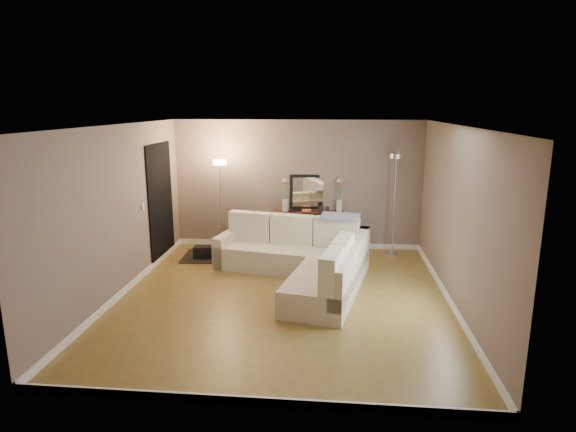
# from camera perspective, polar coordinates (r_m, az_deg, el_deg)

# --- Properties ---
(floor) EXTENTS (5.00, 5.50, 0.01)m
(floor) POSITION_cam_1_polar(r_m,az_deg,el_deg) (7.48, -0.59, -9.67)
(floor) COLOR olive
(floor) RESTS_ON ground
(ceiling) EXTENTS (5.00, 5.50, 0.01)m
(ceiling) POSITION_cam_1_polar(r_m,az_deg,el_deg) (6.90, -0.64, 10.74)
(ceiling) COLOR white
(ceiling) RESTS_ON ground
(wall_back) EXTENTS (5.00, 0.02, 2.60)m
(wall_back) POSITION_cam_1_polar(r_m,az_deg,el_deg) (9.78, 1.09, 3.72)
(wall_back) COLOR #77675C
(wall_back) RESTS_ON ground
(wall_front) EXTENTS (5.00, 0.02, 2.60)m
(wall_front) POSITION_cam_1_polar(r_m,az_deg,el_deg) (4.45, -4.39, -7.79)
(wall_front) COLOR #77675C
(wall_front) RESTS_ON ground
(wall_left) EXTENTS (0.02, 5.50, 2.60)m
(wall_left) POSITION_cam_1_polar(r_m,az_deg,el_deg) (7.75, -19.40, 0.51)
(wall_left) COLOR #77675C
(wall_left) RESTS_ON ground
(wall_right) EXTENTS (0.02, 5.50, 2.60)m
(wall_right) POSITION_cam_1_polar(r_m,az_deg,el_deg) (7.26, 19.49, -0.30)
(wall_right) COLOR #77675C
(wall_right) RESTS_ON ground
(baseboard_back) EXTENTS (5.00, 0.03, 0.10)m
(baseboard_back) POSITION_cam_1_polar(r_m,az_deg,el_deg) (10.03, 1.05, -3.37)
(baseboard_back) COLOR white
(baseboard_back) RESTS_ON ground
(baseboard_front) EXTENTS (5.00, 0.03, 0.10)m
(baseboard_front) POSITION_cam_1_polar(r_m,az_deg,el_deg) (5.06, -4.08, -21.05)
(baseboard_front) COLOR white
(baseboard_front) RESTS_ON ground
(baseboard_left) EXTENTS (0.03, 5.50, 0.10)m
(baseboard_left) POSITION_cam_1_polar(r_m,az_deg,el_deg) (8.09, -18.57, -8.17)
(baseboard_left) COLOR white
(baseboard_left) RESTS_ON ground
(baseboard_right) EXTENTS (0.03, 5.50, 0.10)m
(baseboard_right) POSITION_cam_1_polar(r_m,az_deg,el_deg) (7.63, 18.59, -9.48)
(baseboard_right) COLOR white
(baseboard_right) RESTS_ON ground
(doorway) EXTENTS (0.02, 1.20, 2.20)m
(doorway) POSITION_cam_1_polar(r_m,az_deg,el_deg) (9.31, -14.83, 1.57)
(doorway) COLOR black
(doorway) RESTS_ON ground
(switch_plate) EXTENTS (0.02, 0.08, 0.12)m
(switch_plate) POSITION_cam_1_polar(r_m,az_deg,el_deg) (8.52, -16.82, 1.09)
(switch_plate) COLOR white
(switch_plate) RESTS_ON ground
(sectional_sofa) EXTENTS (2.80, 3.05, 0.94)m
(sectional_sofa) POSITION_cam_1_polar(r_m,az_deg,el_deg) (8.16, 1.91, -5.07)
(sectional_sofa) COLOR beige
(sectional_sofa) RESTS_ON floor
(throw_blanket) EXTENTS (0.73, 0.49, 0.09)m
(throw_blanket) POSITION_cam_1_polar(r_m,az_deg,el_deg) (8.50, 6.20, -0.10)
(throw_blanket) COLOR gray
(throw_blanket) RESTS_ON sectional_sofa
(console_table) EXTENTS (1.31, 0.46, 0.79)m
(console_table) POSITION_cam_1_polar(r_m,az_deg,el_deg) (9.76, 2.41, -1.43)
(console_table) COLOR black
(console_table) RESTS_ON floor
(leaning_mirror) EXTENTS (0.91, 0.12, 0.71)m
(leaning_mirror) POSITION_cam_1_polar(r_m,az_deg,el_deg) (9.77, 2.88, 2.87)
(leaning_mirror) COLOR black
(leaning_mirror) RESTS_ON console_table
(table_decor) EXTENTS (0.55, 0.13, 0.13)m
(table_decor) POSITION_cam_1_polar(r_m,az_deg,el_deg) (9.64, 2.90, 0.71)
(table_decor) COLOR orange
(table_decor) RESTS_ON console_table
(flower_vase_left) EXTENTS (0.15, 0.13, 0.68)m
(flower_vase_left) POSITION_cam_1_polar(r_m,az_deg,el_deg) (9.62, -0.31, 2.24)
(flower_vase_left) COLOR silver
(flower_vase_left) RESTS_ON console_table
(flower_vase_right) EXTENTS (0.15, 0.13, 0.68)m
(flower_vase_right) POSITION_cam_1_polar(r_m,az_deg,el_deg) (9.67, 6.14, 2.22)
(flower_vase_right) COLOR silver
(flower_vase_right) RESTS_ON console_table
(floor_lamp_lit) EXTENTS (0.27, 0.27, 1.84)m
(floor_lamp_lit) POSITION_cam_1_polar(r_m,az_deg,el_deg) (9.51, -7.99, 3.31)
(floor_lamp_lit) COLOR silver
(floor_lamp_lit) RESTS_ON floor
(floor_lamp_unlit) EXTENTS (0.35, 0.35, 1.99)m
(floor_lamp_unlit) POSITION_cam_1_polar(r_m,az_deg,el_deg) (9.41, 12.61, 3.69)
(floor_lamp_unlit) COLOR silver
(floor_lamp_unlit) RESTS_ON floor
(charcoal_rug) EXTENTS (1.25, 0.97, 0.02)m
(charcoal_rug) POSITION_cam_1_polar(r_m,az_deg,el_deg) (9.50, -8.70, -4.74)
(charcoal_rug) COLOR black
(charcoal_rug) RESTS_ON floor
(black_bag) EXTENTS (0.35, 0.26, 0.22)m
(black_bag) POSITION_cam_1_polar(r_m,az_deg,el_deg) (9.41, -10.04, -4.20)
(black_bag) COLOR black
(black_bag) RESTS_ON charcoal_rug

